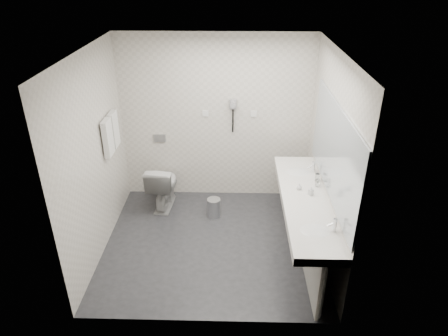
{
  "coord_description": "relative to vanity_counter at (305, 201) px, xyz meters",
  "views": [
    {
      "loc": [
        0.27,
        -4.33,
        3.39
      ],
      "look_at": [
        0.15,
        0.15,
        1.05
      ],
      "focal_mm": 32.67,
      "sensor_mm": 36.0,
      "label": 1
    }
  ],
  "objects": [
    {
      "name": "faucet_far",
      "position": [
        0.19,
        0.65,
        0.12
      ],
      "size": [
        0.04,
        0.04,
        0.15
      ],
      "primitive_type": "cylinder",
      "color": "silver",
      "rests_on": "vanity_counter"
    },
    {
      "name": "basin_near",
      "position": [
        0.0,
        -0.65,
        0.04
      ],
      "size": [
        0.4,
        0.31,
        0.05
      ],
      "primitive_type": "ellipsoid",
      "color": "silver",
      "rests_on": "vanity_counter"
    },
    {
      "name": "glass_left",
      "position": [
        0.18,
        0.27,
        0.1
      ],
      "size": [
        0.06,
        0.06,
        0.1
      ],
      "primitive_type": "cylinder",
      "rotation": [
        0.0,
        0.0,
        0.1
      ],
      "color": "silver",
      "rests_on": "vanity_counter"
    },
    {
      "name": "ceiling",
      "position": [
        -1.12,
        0.2,
        1.7
      ],
      "size": [
        2.8,
        2.8,
        0.0
      ],
      "primitive_type": "plane",
      "rotation": [
        3.14,
        0.0,
        0.0
      ],
      "color": "silver",
      "rests_on": "wall_back"
    },
    {
      "name": "basin_far",
      "position": [
        0.0,
        0.65,
        0.04
      ],
      "size": [
        0.4,
        0.31,
        0.05
      ],
      "primitive_type": "ellipsoid",
      "color": "silver",
      "rests_on": "vanity_counter"
    },
    {
      "name": "glass_right",
      "position": [
        0.2,
        0.41,
        0.1
      ],
      "size": [
        0.07,
        0.07,
        0.1
      ],
      "primitive_type": "cylinder",
      "rotation": [
        0.0,
        0.0,
        0.25
      ],
      "color": "silver",
      "rests_on": "vanity_counter"
    },
    {
      "name": "floor",
      "position": [
        -1.12,
        0.2,
        -0.8
      ],
      "size": [
        2.8,
        2.8,
        0.0
      ],
      "primitive_type": "plane",
      "color": "#27272B",
      "rests_on": "ground"
    },
    {
      "name": "towel_near",
      "position": [
        -2.46,
        0.61,
        0.53
      ],
      "size": [
        0.07,
        0.24,
        0.48
      ],
      "primitive_type": "cube",
      "color": "silver",
      "rests_on": "towel_rail"
    },
    {
      "name": "wall_left",
      "position": [
        -2.52,
        0.2,
        0.45
      ],
      "size": [
        0.0,
        2.6,
        2.6
      ],
      "primitive_type": "plane",
      "rotation": [
        1.57,
        0.0,
        1.57
      ],
      "color": "beige",
      "rests_on": "floor"
    },
    {
      "name": "dryer_barrel",
      "position": [
        -0.88,
        1.4,
        0.73
      ],
      "size": [
        0.08,
        0.14,
        0.08
      ],
      "primitive_type": "cylinder",
      "rotation": [
        1.57,
        0.0,
        0.0
      ],
      "color": "gray",
      "rests_on": "dryer_cradle"
    },
    {
      "name": "bin_lid",
      "position": [
        -1.14,
        0.84,
        -0.52
      ],
      "size": [
        0.19,
        0.19,
        0.02
      ],
      "primitive_type": "cylinder",
      "color": "#B2B5BA",
      "rests_on": "pedal_bin"
    },
    {
      "name": "towel_far",
      "position": [
        -2.46,
        0.89,
        0.53
      ],
      "size": [
        0.07,
        0.24,
        0.48
      ],
      "primitive_type": "cube",
      "color": "silver",
      "rests_on": "towel_rail"
    },
    {
      "name": "soap_bottle_a",
      "position": [
        0.07,
        0.07,
        0.11
      ],
      "size": [
        0.07,
        0.07,
        0.11
      ],
      "primitive_type": "imported",
      "rotation": [
        0.0,
        0.0,
        0.64
      ],
      "color": "beige",
      "rests_on": "vanity_counter"
    },
    {
      "name": "flush_plate",
      "position": [
        -1.98,
        1.49,
        0.15
      ],
      "size": [
        0.18,
        0.02,
        0.12
      ],
      "primitive_type": "cube",
      "color": "#B2B5BA",
      "rests_on": "wall_back"
    },
    {
      "name": "pedal_bin",
      "position": [
        -1.14,
        0.84,
        -0.67
      ],
      "size": [
        0.22,
        0.22,
        0.27
      ],
      "primitive_type": "cylinder",
      "rotation": [
        0.0,
        0.0,
        -0.15
      ],
      "color": "#B2B5BA",
      "rests_on": "floor"
    },
    {
      "name": "wall_front",
      "position": [
        -1.12,
        -1.1,
        0.45
      ],
      "size": [
        2.8,
        0.0,
        2.8
      ],
      "primitive_type": "plane",
      "rotation": [
        -1.57,
        0.0,
        0.0
      ],
      "color": "beige",
      "rests_on": "floor"
    },
    {
      "name": "vanity_panel",
      "position": [
        0.02,
        0.0,
        -0.42
      ],
      "size": [
        0.03,
        2.15,
        0.75
      ],
      "primitive_type": "cube",
      "color": "gray",
      "rests_on": "floor"
    },
    {
      "name": "switch_plate_b",
      "position": [
        -0.57,
        1.49,
        0.55
      ],
      "size": [
        0.09,
        0.02,
        0.09
      ],
      "primitive_type": "cube",
      "color": "silver",
      "rests_on": "wall_back"
    },
    {
      "name": "dryer_cord",
      "position": [
        -0.88,
        1.46,
        0.45
      ],
      "size": [
        0.02,
        0.02,
        0.35
      ],
      "primitive_type": "cylinder",
      "color": "black",
      "rests_on": "dryer_cradle"
    },
    {
      "name": "vanity_counter",
      "position": [
        0.0,
        0.0,
        0.0
      ],
      "size": [
        0.55,
        2.2,
        0.1
      ],
      "primitive_type": "cube",
      "color": "silver",
      "rests_on": "floor"
    },
    {
      "name": "mirror",
      "position": [
        0.26,
        0.0,
        0.65
      ],
      "size": [
        0.02,
        2.2,
        1.05
      ],
      "primitive_type": "cube",
      "color": "#B2BCC6",
      "rests_on": "wall_right"
    },
    {
      "name": "wall_back",
      "position": [
        -1.12,
        1.5,
        0.45
      ],
      "size": [
        2.8,
        0.0,
        2.8
      ],
      "primitive_type": "plane",
      "rotation": [
        1.57,
        0.0,
        0.0
      ],
      "color": "beige",
      "rests_on": "floor"
    },
    {
      "name": "toilet",
      "position": [
        -1.9,
        1.11,
        -0.45
      ],
      "size": [
        0.45,
        0.72,
        0.7
      ],
      "primitive_type": "imported",
      "rotation": [
        0.0,
        0.0,
        3.05
      ],
      "color": "silver",
      "rests_on": "floor"
    },
    {
      "name": "vanity_post_far",
      "position": [
        0.05,
        1.04,
        -0.42
      ],
      "size": [
        0.06,
        0.06,
        0.75
      ],
      "primitive_type": "cylinder",
      "color": "silver",
      "rests_on": "floor"
    },
    {
      "name": "faucet_near",
      "position": [
        0.19,
        -0.65,
        0.12
      ],
      "size": [
        0.04,
        0.04,
        0.15
      ],
      "primitive_type": "cylinder",
      "color": "silver",
      "rests_on": "vanity_counter"
    },
    {
      "name": "towel_rail",
      "position": [
        -2.47,
        0.75,
        0.75
      ],
      "size": [
        0.02,
        0.62,
        0.02
      ],
      "primitive_type": "cylinder",
      "rotation": [
        1.57,
        0.0,
        0.0
      ],
      "color": "silver",
      "rests_on": "wall_left"
    },
    {
      "name": "soap_bottle_b",
      "position": [
        -0.05,
        0.19,
        0.09
      ],
      "size": [
        0.08,
        0.08,
        0.08
      ],
      "primitive_type": "imported",
      "rotation": [
        0.0,
        0.0,
        -0.43
      ],
      "color": "beige",
      "rests_on": "vanity_counter"
    },
    {
      "name": "switch_plate_a",
      "position": [
        -1.27,
        1.49,
        0.55
      ],
      "size": [
        0.09,
        0.02,
        0.09
      ],
      "primitive_type": "cube",
      "color": "silver",
      "rests_on": "wall_back"
    },
    {
      "name": "vanity_post_near",
      "position": [
        0.05,
        -1.04,
        -0.42
      ],
      "size": [
        0.06,
        0.06,
        0.75
      ],
      "primitive_type": "cylinder",
      "color": "silver",
      "rests_on": "floor"
    },
    {
      "name": "dryer_cradle",
      "position": [
        -0.88,
        1.47,
        0.7
      ],
      "size": [
        0.1,
        0.04,
        0.14
      ],
      "primitive_type": "cube",
      "color": "gray",
      "rests_on": "wall_back"
    },
    {
      "name": "wall_right",
      "position": [
        0.27,
        0.2,
        0.45
      ],
      "size": [
        0.0,
        2.6,
        2.6
      ],
      "primitive_type": "plane",
      "rotation": [
        1.57,
        0.0,
        -1.57
      ],
      "color": "beige",
      "rests_on": "floor"
    }
  ]
}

